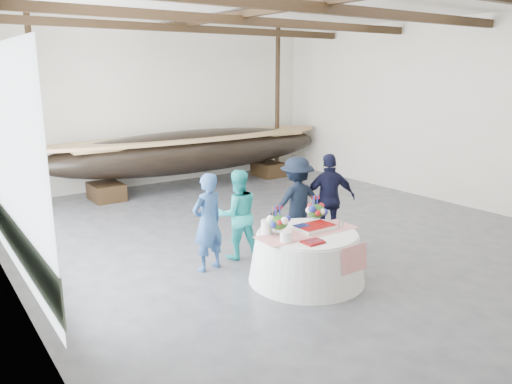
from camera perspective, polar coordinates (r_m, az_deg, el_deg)
floor at (r=10.16m, az=3.50°, el=-4.98°), size 10.00×12.00×0.01m
wall_back at (r=14.82m, az=-11.16°, el=9.62°), size 10.00×0.02×4.50m
wall_left at (r=7.64m, az=-27.16°, el=4.65°), size 0.02×12.00×4.50m
wall_right at (r=13.37m, az=20.88°, el=8.56°), size 0.02×12.00×4.50m
ceiling at (r=9.70m, az=3.92°, el=21.09°), size 10.00×12.00×0.01m
pavilion_structure at (r=10.31m, az=0.80°, el=17.91°), size 9.80×11.76×4.50m
longboat_display at (r=14.23m, az=-7.00°, el=4.70°), size 8.67×1.73×1.63m
banquet_table at (r=7.99m, az=5.82°, el=-7.32°), size 1.84×1.84×0.79m
tabletop_items at (r=7.92m, az=4.96°, el=-3.33°), size 1.72×1.01×0.40m
guest_woman_blue at (r=8.25m, az=-5.53°, el=-3.46°), size 0.67×0.51×1.65m
guest_woman_teal at (r=8.76m, az=-2.13°, el=-2.56°), size 0.91×0.79×1.59m
guest_man_left at (r=9.35m, az=4.66°, el=-1.16°), size 1.19×0.79×1.71m
guest_man_right at (r=9.59m, az=8.37°, el=-0.80°), size 1.11×0.81×1.75m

